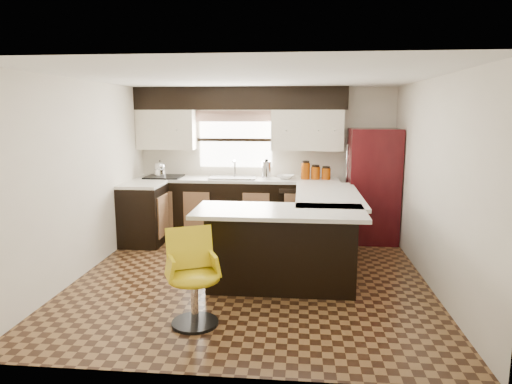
# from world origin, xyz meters

# --- Properties ---
(floor) EXTENTS (4.40, 4.40, 0.00)m
(floor) POSITION_xyz_m (0.00, 0.00, 0.00)
(floor) COLOR #49301A
(floor) RESTS_ON ground
(ceiling) EXTENTS (4.40, 4.40, 0.00)m
(ceiling) POSITION_xyz_m (0.00, 0.00, 2.40)
(ceiling) COLOR silver
(ceiling) RESTS_ON wall_back
(wall_back) EXTENTS (4.40, 0.00, 4.40)m
(wall_back) POSITION_xyz_m (0.00, 2.20, 1.20)
(wall_back) COLOR beige
(wall_back) RESTS_ON floor
(wall_front) EXTENTS (4.40, 0.00, 4.40)m
(wall_front) POSITION_xyz_m (0.00, -2.20, 1.20)
(wall_front) COLOR beige
(wall_front) RESTS_ON floor
(wall_left) EXTENTS (0.00, 4.40, 4.40)m
(wall_left) POSITION_xyz_m (-2.10, 0.00, 1.20)
(wall_left) COLOR beige
(wall_left) RESTS_ON floor
(wall_right) EXTENTS (0.00, 4.40, 4.40)m
(wall_right) POSITION_xyz_m (2.10, 0.00, 1.20)
(wall_right) COLOR beige
(wall_right) RESTS_ON floor
(base_cab_back) EXTENTS (3.30, 0.60, 0.90)m
(base_cab_back) POSITION_xyz_m (-0.45, 1.90, 0.45)
(base_cab_back) COLOR black
(base_cab_back) RESTS_ON floor
(base_cab_left) EXTENTS (0.60, 0.70, 0.90)m
(base_cab_left) POSITION_xyz_m (-1.80, 1.25, 0.45)
(base_cab_left) COLOR black
(base_cab_left) RESTS_ON floor
(counter_back) EXTENTS (3.30, 0.60, 0.04)m
(counter_back) POSITION_xyz_m (-0.45, 1.90, 0.92)
(counter_back) COLOR silver
(counter_back) RESTS_ON base_cab_back
(counter_left) EXTENTS (0.60, 0.70, 0.04)m
(counter_left) POSITION_xyz_m (-1.80, 1.25, 0.92)
(counter_left) COLOR silver
(counter_left) RESTS_ON base_cab_left
(soffit) EXTENTS (3.40, 0.35, 0.36)m
(soffit) POSITION_xyz_m (-0.40, 2.03, 2.22)
(soffit) COLOR black
(soffit) RESTS_ON wall_back
(upper_cab_left) EXTENTS (0.94, 0.35, 0.64)m
(upper_cab_left) POSITION_xyz_m (-1.62, 2.03, 1.72)
(upper_cab_left) COLOR beige
(upper_cab_left) RESTS_ON wall_back
(upper_cab_right) EXTENTS (1.14, 0.35, 0.64)m
(upper_cab_right) POSITION_xyz_m (0.68, 2.03, 1.72)
(upper_cab_right) COLOR beige
(upper_cab_right) RESTS_ON wall_back
(window_pane) EXTENTS (1.20, 0.02, 0.90)m
(window_pane) POSITION_xyz_m (-0.50, 2.18, 1.55)
(window_pane) COLOR white
(window_pane) RESTS_ON wall_back
(valance) EXTENTS (1.30, 0.06, 0.18)m
(valance) POSITION_xyz_m (-0.50, 2.14, 1.94)
(valance) COLOR #D19B93
(valance) RESTS_ON wall_back
(sink) EXTENTS (0.75, 0.45, 0.03)m
(sink) POSITION_xyz_m (-0.50, 1.88, 0.96)
(sink) COLOR #B2B2B7
(sink) RESTS_ON counter_back
(dishwasher) EXTENTS (0.58, 0.03, 0.78)m
(dishwasher) POSITION_xyz_m (0.55, 1.61, 0.43)
(dishwasher) COLOR black
(dishwasher) RESTS_ON floor
(cooktop) EXTENTS (0.58, 0.50, 0.02)m
(cooktop) POSITION_xyz_m (-1.65, 1.88, 0.96)
(cooktop) COLOR black
(cooktop) RESTS_ON counter_back
(peninsula_long) EXTENTS (0.60, 1.95, 0.90)m
(peninsula_long) POSITION_xyz_m (0.90, 0.62, 0.45)
(peninsula_long) COLOR black
(peninsula_long) RESTS_ON floor
(peninsula_return) EXTENTS (1.65, 0.60, 0.90)m
(peninsula_return) POSITION_xyz_m (0.38, -0.35, 0.45)
(peninsula_return) COLOR black
(peninsula_return) RESTS_ON floor
(counter_pen_long) EXTENTS (0.84, 1.95, 0.04)m
(counter_pen_long) POSITION_xyz_m (0.95, 0.62, 0.92)
(counter_pen_long) COLOR silver
(counter_pen_long) RESTS_ON peninsula_long
(counter_pen_return) EXTENTS (1.89, 0.84, 0.04)m
(counter_pen_return) POSITION_xyz_m (0.35, -0.44, 0.92)
(counter_pen_return) COLOR silver
(counter_pen_return) RESTS_ON peninsula_return
(refrigerator) EXTENTS (0.75, 0.72, 1.76)m
(refrigerator) POSITION_xyz_m (1.70, 1.78, 0.88)
(refrigerator) COLOR #39090C
(refrigerator) RESTS_ON floor
(bar_chair) EXTENTS (0.65, 0.65, 0.92)m
(bar_chair) POSITION_xyz_m (-0.40, -1.35, 0.46)
(bar_chair) COLOR gold
(bar_chair) RESTS_ON floor
(kettle) EXTENTS (0.19, 0.19, 0.26)m
(kettle) POSITION_xyz_m (-1.71, 1.88, 1.10)
(kettle) COLOR silver
(kettle) RESTS_ON cooktop
(percolator) EXTENTS (0.15, 0.15, 0.28)m
(percolator) POSITION_xyz_m (0.04, 1.90, 1.09)
(percolator) COLOR silver
(percolator) RESTS_ON counter_back
(mixing_bowl) EXTENTS (0.34, 0.34, 0.06)m
(mixing_bowl) POSITION_xyz_m (0.35, 1.90, 0.98)
(mixing_bowl) COLOR white
(mixing_bowl) RESTS_ON counter_back
(canister_large) EXTENTS (0.14, 0.14, 0.26)m
(canister_large) POSITION_xyz_m (0.66, 1.92, 1.08)
(canister_large) COLOR #8A3804
(canister_large) RESTS_ON counter_back
(canister_med) EXTENTS (0.14, 0.14, 0.20)m
(canister_med) POSITION_xyz_m (0.82, 1.92, 1.04)
(canister_med) COLOR #8A3804
(canister_med) RESTS_ON counter_back
(canister_small) EXTENTS (0.14, 0.14, 0.18)m
(canister_small) POSITION_xyz_m (0.99, 1.92, 1.03)
(canister_small) COLOR #8A3804
(canister_small) RESTS_ON counter_back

